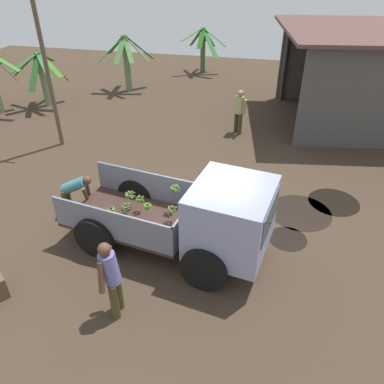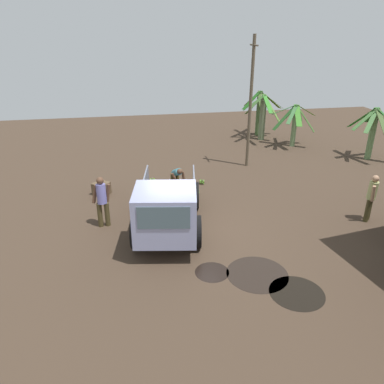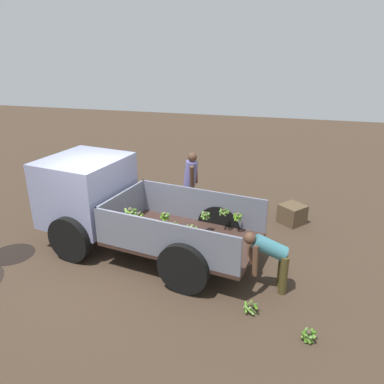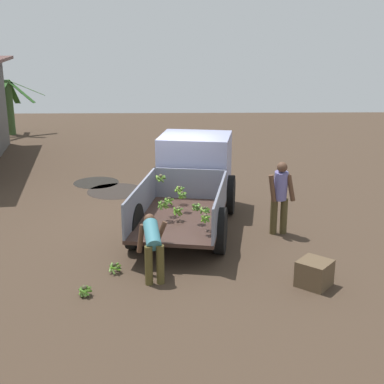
% 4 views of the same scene
% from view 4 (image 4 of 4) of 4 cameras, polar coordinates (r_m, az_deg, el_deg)
% --- Properties ---
extents(ground, '(36.00, 36.00, 0.00)m').
position_cam_4_polar(ground, '(13.42, -2.99, -2.92)').
color(ground, '#423225').
extents(mud_patch_0, '(0.94, 0.94, 0.01)m').
position_cam_4_polar(mud_patch_0, '(15.49, -3.86, -0.19)').
color(mud_patch_0, black).
rests_on(mud_patch_0, ground).
extents(mud_patch_1, '(1.40, 1.40, 0.01)m').
position_cam_4_polar(mud_patch_1, '(16.87, -10.18, 1.00)').
color(mud_patch_1, black).
rests_on(mud_patch_1, ground).
extents(mud_patch_2, '(1.69, 1.69, 0.01)m').
position_cam_4_polar(mud_patch_2, '(15.88, -8.12, 0.10)').
color(mud_patch_2, black).
rests_on(mud_patch_2, ground).
extents(cargo_truck, '(4.94, 2.66, 1.97)m').
position_cam_4_polar(cargo_truck, '(13.43, 0.04, 1.85)').
color(cargo_truck, '#3C2821').
rests_on(cargo_truck, ground).
extents(banana_palm_4, '(2.10, 2.67, 2.45)m').
position_cam_4_polar(banana_palm_4, '(25.57, -18.87, 8.69)').
color(banana_palm_4, '#3A592B').
rests_on(banana_palm_4, ground).
extents(person_foreground_visitor, '(0.40, 0.65, 1.73)m').
position_cam_4_polar(person_foreground_visitor, '(12.31, 9.40, -0.26)').
color(person_foreground_visitor, '#473C20').
rests_on(person_foreground_visitor, ground).
extents(person_worker_loading, '(0.84, 0.61, 1.16)m').
position_cam_4_polar(person_worker_loading, '(10.08, -4.24, -5.46)').
color(person_worker_loading, '#4E441F').
rests_on(person_worker_loading, ground).
extents(banana_bunch_on_ground_0, '(0.25, 0.24, 0.21)m').
position_cam_4_polar(banana_bunch_on_ground_0, '(9.83, -11.36, -10.25)').
color(banana_bunch_on_ground_0, '#49412F').
rests_on(banana_bunch_on_ground_0, ground).
extents(banana_bunch_on_ground_1, '(0.26, 0.25, 0.21)m').
position_cam_4_polar(banana_bunch_on_ground_1, '(10.60, -8.24, -7.94)').
color(banana_bunch_on_ground_1, '#413B2A').
rests_on(banana_bunch_on_ground_1, ground).
extents(wooden_crate_0, '(0.78, 0.78, 0.49)m').
position_cam_4_polar(wooden_crate_0, '(10.21, 12.92, -8.45)').
color(wooden_crate_0, brown).
rests_on(wooden_crate_0, ground).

